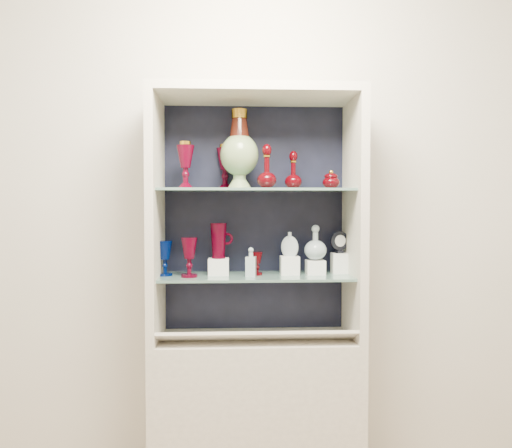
{
  "coord_description": "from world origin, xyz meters",
  "views": [
    {
      "loc": [
        -0.12,
        -0.87,
        1.38
      ],
      "look_at": [
        0.0,
        1.53,
        1.3
      ],
      "focal_mm": 35.0,
      "sensor_mm": 36.0,
      "label": 1
    }
  ],
  "objects_px": {
    "pedestal_lamp_left": "(185,165)",
    "ruby_goblet_tall": "(189,257)",
    "lidded_bowl": "(331,179)",
    "cobalt_goblet": "(165,258)",
    "ruby_decanter_b": "(293,169)",
    "enamel_urn": "(239,149)",
    "ruby_goblet_small": "(257,263)",
    "flat_flask": "(290,244)",
    "ruby_decanter_a": "(267,164)",
    "ruby_pitcher": "(219,241)",
    "clear_round_decanter": "(315,243)",
    "cameo_medallion": "(340,242)",
    "clear_square_bottle": "(251,262)",
    "pedestal_lamp_right": "(225,167)"
  },
  "relations": [
    {
      "from": "ruby_decanter_a",
      "to": "cameo_medallion",
      "type": "relative_size",
      "value": 2.04
    },
    {
      "from": "clear_round_decanter",
      "to": "ruby_goblet_tall",
      "type": "bearing_deg",
      "value": -173.45
    },
    {
      "from": "enamel_urn",
      "to": "cameo_medallion",
      "type": "bearing_deg",
      "value": 6.32
    },
    {
      "from": "ruby_goblet_small",
      "to": "clear_square_bottle",
      "type": "bearing_deg",
      "value": -121.77
    },
    {
      "from": "pedestal_lamp_right",
      "to": "ruby_decanter_a",
      "type": "relative_size",
      "value": 0.98
    },
    {
      "from": "enamel_urn",
      "to": "ruby_goblet_small",
      "type": "bearing_deg",
      "value": 1.45
    },
    {
      "from": "ruby_pitcher",
      "to": "ruby_goblet_small",
      "type": "bearing_deg",
      "value": -15.42
    },
    {
      "from": "ruby_decanter_a",
      "to": "ruby_decanter_b",
      "type": "distance_m",
      "value": 0.16
    },
    {
      "from": "ruby_decanter_b",
      "to": "cobalt_goblet",
      "type": "distance_m",
      "value": 0.76
    },
    {
      "from": "cobalt_goblet",
      "to": "ruby_goblet_tall",
      "type": "xyz_separation_m",
      "value": [
        0.12,
        -0.05,
        0.01
      ]
    },
    {
      "from": "enamel_urn",
      "to": "flat_flask",
      "type": "distance_m",
      "value": 0.52
    },
    {
      "from": "pedestal_lamp_left",
      "to": "lidded_bowl",
      "type": "distance_m",
      "value": 0.71
    },
    {
      "from": "cobalt_goblet",
      "to": "ruby_goblet_tall",
      "type": "relative_size",
      "value": 0.9
    },
    {
      "from": "cobalt_goblet",
      "to": "ruby_decanter_a",
      "type": "bearing_deg",
      "value": -7.39
    },
    {
      "from": "cameo_medallion",
      "to": "lidded_bowl",
      "type": "bearing_deg",
      "value": -153.18
    },
    {
      "from": "ruby_pitcher",
      "to": "clear_round_decanter",
      "type": "distance_m",
      "value": 0.48
    },
    {
      "from": "pedestal_lamp_left",
      "to": "ruby_goblet_tall",
      "type": "xyz_separation_m",
      "value": [
        0.02,
        -0.04,
        -0.44
      ]
    },
    {
      "from": "clear_square_bottle",
      "to": "pedestal_lamp_left",
      "type": "bearing_deg",
      "value": 174.79
    },
    {
      "from": "pedestal_lamp_left",
      "to": "ruby_goblet_small",
      "type": "height_order",
      "value": "pedestal_lamp_left"
    },
    {
      "from": "lidded_bowl",
      "to": "ruby_goblet_tall",
      "type": "height_order",
      "value": "lidded_bowl"
    },
    {
      "from": "lidded_bowl",
      "to": "clear_square_bottle",
      "type": "distance_m",
      "value": 0.56
    },
    {
      "from": "lidded_bowl",
      "to": "ruby_goblet_tall",
      "type": "bearing_deg",
      "value": -175.02
    },
    {
      "from": "ruby_goblet_small",
      "to": "ruby_pitcher",
      "type": "relative_size",
      "value": 0.65
    },
    {
      "from": "ruby_decanter_b",
      "to": "ruby_pitcher",
      "type": "height_order",
      "value": "ruby_decanter_b"
    },
    {
      "from": "pedestal_lamp_right",
      "to": "clear_square_bottle",
      "type": "xyz_separation_m",
      "value": [
        0.12,
        -0.17,
        -0.46
      ]
    },
    {
      "from": "pedestal_lamp_left",
      "to": "ruby_goblet_tall",
      "type": "bearing_deg",
      "value": -62.65
    },
    {
      "from": "pedestal_lamp_left",
      "to": "ruby_goblet_small",
      "type": "xyz_separation_m",
      "value": [
        0.34,
        0.02,
        -0.48
      ]
    },
    {
      "from": "lidded_bowl",
      "to": "clear_round_decanter",
      "type": "distance_m",
      "value": 0.32
    },
    {
      "from": "cobalt_goblet",
      "to": "enamel_urn",
      "type": "bearing_deg",
      "value": 0.06
    },
    {
      "from": "cameo_medallion",
      "to": "pedestal_lamp_right",
      "type": "bearing_deg",
      "value": 158.07
    },
    {
      "from": "enamel_urn",
      "to": "clear_square_bottle",
      "type": "xyz_separation_m",
      "value": [
        0.05,
        -0.05,
        -0.54
      ]
    },
    {
      "from": "ruby_decanter_b",
      "to": "clear_square_bottle",
      "type": "relative_size",
      "value": 1.43
    },
    {
      "from": "clear_square_bottle",
      "to": "lidded_bowl",
      "type": "bearing_deg",
      "value": 7.48
    },
    {
      "from": "enamel_urn",
      "to": "ruby_goblet_tall",
      "type": "height_order",
      "value": "enamel_urn"
    },
    {
      "from": "ruby_decanter_a",
      "to": "flat_flask",
      "type": "xyz_separation_m",
      "value": [
        0.12,
        0.08,
        -0.39
      ]
    },
    {
      "from": "pedestal_lamp_left",
      "to": "cameo_medallion",
      "type": "distance_m",
      "value": 0.85
    },
    {
      "from": "lidded_bowl",
      "to": "ruby_pitcher",
      "type": "bearing_deg",
      "value": 178.09
    },
    {
      "from": "ruby_decanter_a",
      "to": "ruby_goblet_tall",
      "type": "xyz_separation_m",
      "value": [
        -0.37,
        0.01,
        -0.44
      ]
    },
    {
      "from": "pedestal_lamp_left",
      "to": "ruby_decanter_b",
      "type": "distance_m",
      "value": 0.52
    },
    {
      "from": "ruby_goblet_small",
      "to": "ruby_pitcher",
      "type": "distance_m",
      "value": 0.22
    },
    {
      "from": "ruby_decanter_b",
      "to": "lidded_bowl",
      "type": "height_order",
      "value": "ruby_decanter_b"
    },
    {
      "from": "clear_round_decanter",
      "to": "pedestal_lamp_right",
      "type": "bearing_deg",
      "value": 166.49
    },
    {
      "from": "lidded_bowl",
      "to": "cobalt_goblet",
      "type": "relative_size",
      "value": 0.56
    },
    {
      "from": "ruby_decanter_a",
      "to": "ruby_decanter_b",
      "type": "xyz_separation_m",
      "value": [
        0.14,
        0.09,
        -0.02
      ]
    },
    {
      "from": "clear_square_bottle",
      "to": "clear_round_decanter",
      "type": "distance_m",
      "value": 0.34
    },
    {
      "from": "clear_square_bottle",
      "to": "flat_flask",
      "type": "distance_m",
      "value": 0.22
    },
    {
      "from": "cobalt_goblet",
      "to": "ruby_pitcher",
      "type": "bearing_deg",
      "value": 5.18
    },
    {
      "from": "ruby_decanter_b",
      "to": "flat_flask",
      "type": "distance_m",
      "value": 0.37
    },
    {
      "from": "ruby_decanter_b",
      "to": "flat_flask",
      "type": "height_order",
      "value": "ruby_decanter_b"
    },
    {
      "from": "ruby_goblet_tall",
      "to": "cameo_medallion",
      "type": "relative_size",
      "value": 1.64
    }
  ]
}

